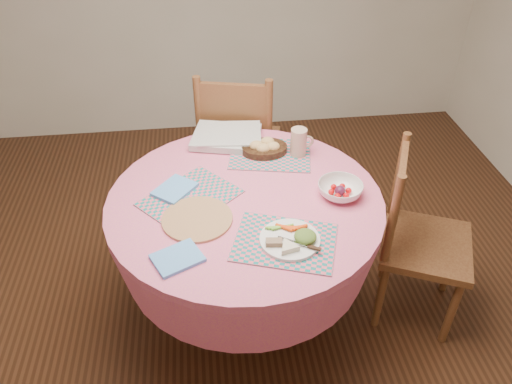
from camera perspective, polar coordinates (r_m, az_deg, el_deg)
ground at (r=2.75m, az=-1.06°, el=-13.13°), size 4.00×4.00×0.00m
dining_table at (r=2.35m, az=-1.21°, el=-4.45°), size 1.24×1.24×0.75m
chair_right at (r=2.54m, az=17.89°, el=-4.81°), size 0.56×0.57×0.94m
chair_back at (r=3.03m, az=-2.06°, el=5.57°), size 0.56×0.55×1.02m
placemat_front at (r=2.01m, az=3.31°, el=-5.73°), size 0.47×0.41×0.01m
placemat_left at (r=2.24m, az=-7.53°, el=-0.67°), size 0.50×0.49×0.01m
placemat_back at (r=2.52m, az=1.65°, el=4.32°), size 0.45×0.37×0.01m
wicker_trivet at (r=2.12m, az=-6.73°, el=-3.07°), size 0.30×0.30×0.01m
napkin_near at (r=1.96m, az=-8.97°, el=-7.47°), size 0.22×0.20×0.01m
napkin_far at (r=2.29m, az=-9.27°, el=0.32°), size 0.22×0.23×0.01m
dinner_plate at (r=1.99m, az=4.15°, el=-5.34°), size 0.24×0.24×0.05m
bread_bowl at (r=2.51m, az=0.98°, el=5.14°), size 0.23×0.23×0.08m
latte_mug at (r=2.48m, az=4.94°, el=5.71°), size 0.12×0.08×0.14m
fruit_bowl at (r=2.26m, az=9.59°, el=0.24°), size 0.26×0.26×0.06m
newspaper_stack at (r=2.62m, az=-3.35°, el=6.35°), size 0.40×0.34×0.04m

